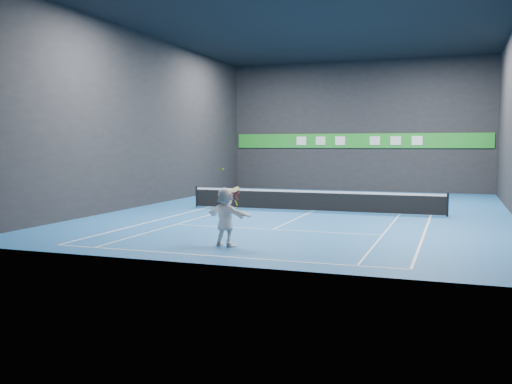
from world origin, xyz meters
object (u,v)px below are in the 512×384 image
(tennis_ball, at_px, (223,169))
(tennis_racket, at_px, (236,194))
(player, at_px, (226,217))
(tennis_net, at_px, (313,200))

(tennis_ball, height_order, tennis_racket, tennis_ball)
(player, xyz_separation_m, tennis_racket, (0.33, 0.05, 0.73))
(tennis_ball, distance_m, tennis_racket, 0.88)
(tennis_ball, distance_m, tennis_net, 10.48)
(player, distance_m, tennis_ball, 1.51)
(tennis_ball, height_order, tennis_net, tennis_ball)
(player, xyz_separation_m, tennis_ball, (-0.08, -0.03, 1.51))
(player, bearing_deg, tennis_racket, -151.94)
(player, height_order, tennis_net, player)
(tennis_racket, bearing_deg, tennis_ball, -169.35)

